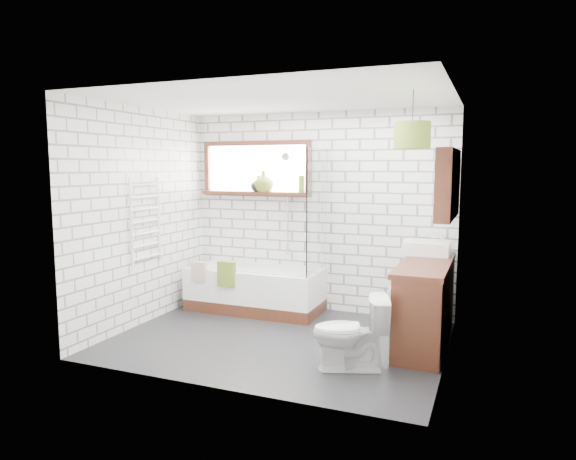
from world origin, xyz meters
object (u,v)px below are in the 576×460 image
at_px(vanity, 425,303).
at_px(basin, 427,248).
at_px(pendant, 412,135).
at_px(toilet, 350,333).
at_px(bathtub, 255,289).

height_order(vanity, basin, basin).
bearing_deg(pendant, toilet, -142.44).
xyz_separation_m(bathtub, vanity, (2.17, -0.49, 0.16)).
bearing_deg(vanity, bathtub, 167.30).
bearing_deg(toilet, pendant, 108.32).
distance_m(basin, toilet, 1.63).
bearing_deg(basin, vanity, -83.16).
bearing_deg(toilet, vanity, 130.66).
xyz_separation_m(bathtub, basin, (2.11, 0.01, 0.66)).
distance_m(vanity, pendant, 1.77).
xyz_separation_m(vanity, toilet, (-0.54, -0.94, -0.09)).
xyz_separation_m(vanity, pendant, (-0.10, -0.59, 1.67)).
bearing_deg(basin, bathtub, -179.69).
relative_size(vanity, basin, 3.07).
relative_size(vanity, toilet, 2.21).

